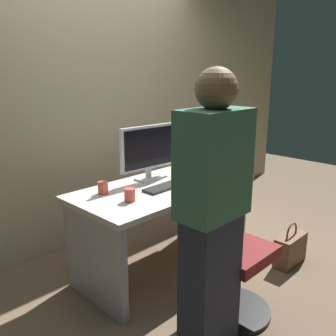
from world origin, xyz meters
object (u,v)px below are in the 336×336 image
(keyboard, at_px, (167,186))
(cup_by_monitor, at_px, (103,188))
(monitor, at_px, (148,150))
(handbag, at_px, (290,249))
(cup_near_keyboard, at_px, (130,195))
(book_stack, at_px, (190,164))
(office_chair, at_px, (228,253))
(cell_phone, at_px, (221,175))
(person_at_desk, at_px, (212,217))
(mouse, at_px, (192,176))
(desk, at_px, (164,211))

(keyboard, height_order, cup_by_monitor, cup_by_monitor)
(monitor, relative_size, handbag, 1.43)
(cup_near_keyboard, relative_size, book_stack, 0.44)
(cup_by_monitor, xyz_separation_m, handbag, (1.26, -0.90, -0.64))
(office_chair, relative_size, keyboard, 2.19)
(office_chair, height_order, cell_phone, office_chair)
(person_at_desk, height_order, cup_by_monitor, person_at_desk)
(keyboard, distance_m, mouse, 0.32)
(desk, relative_size, book_stack, 6.94)
(person_at_desk, bearing_deg, desk, 60.95)
(cell_phone, xyz_separation_m, handbag, (0.25, -0.57, -0.60))
(monitor, xyz_separation_m, book_stack, (0.51, -0.02, -0.21))
(cell_phone, bearing_deg, keyboard, 171.24)
(mouse, xyz_separation_m, cup_near_keyboard, (-0.73, -0.05, 0.03))
(office_chair, xyz_separation_m, handbag, (0.89, -0.03, -0.29))
(person_at_desk, height_order, cell_phone, person_at_desk)
(person_at_desk, bearing_deg, cup_near_keyboard, 86.77)
(cup_near_keyboard, bearing_deg, handbag, -27.44)
(office_chair, bearing_deg, mouse, 59.47)
(keyboard, relative_size, cup_near_keyboard, 4.57)
(handbag, bearing_deg, cell_phone, 113.64)
(keyboard, distance_m, book_stack, 0.59)
(desk, height_order, keyboard, keyboard)
(mouse, height_order, handbag, mouse)
(office_chair, xyz_separation_m, book_stack, (0.61, 0.88, 0.35))
(cell_phone, bearing_deg, mouse, 155.38)
(monitor, height_order, cup_near_keyboard, monitor)
(monitor, xyz_separation_m, cup_by_monitor, (-0.48, -0.02, -0.21))
(book_stack, height_order, cell_phone, book_stack)
(keyboard, height_order, handbag, keyboard)
(handbag, bearing_deg, desk, 137.34)
(desk, relative_size, monitor, 2.75)
(person_at_desk, bearing_deg, office_chair, 20.71)
(keyboard, bearing_deg, cell_phone, -12.11)
(desk, height_order, office_chair, office_chair)
(person_at_desk, height_order, keyboard, person_at_desk)
(cup_near_keyboard, bearing_deg, monitor, 32.99)
(office_chair, height_order, book_stack, office_chair)
(person_at_desk, xyz_separation_m, cup_near_keyboard, (0.04, 0.75, -0.06))
(cup_near_keyboard, xyz_separation_m, book_stack, (0.95, 0.27, 0.00))
(mouse, bearing_deg, cup_near_keyboard, -175.85)
(office_chair, bearing_deg, cup_near_keyboard, 119.17)
(handbag, bearing_deg, cup_by_monitor, 144.41)
(desk, xyz_separation_m, book_stack, (0.52, 0.17, 0.27))
(mouse, xyz_separation_m, handbag, (0.50, -0.69, -0.61))
(desk, relative_size, cup_by_monitor, 16.15)
(mouse, relative_size, book_stack, 0.47)
(mouse, bearing_deg, cell_phone, -26.14)
(person_at_desk, distance_m, monitor, 1.16)
(desk, distance_m, mouse, 0.39)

